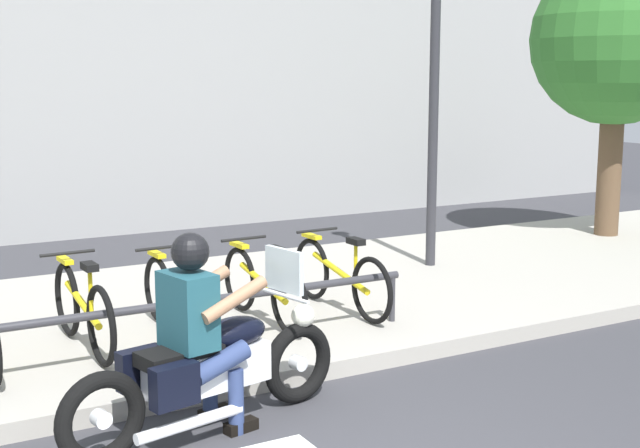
{
  "coord_description": "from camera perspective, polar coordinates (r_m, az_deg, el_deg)",
  "views": [
    {
      "loc": [
        -2.49,
        -3.97,
        2.45
      ],
      "look_at": [
        0.92,
        2.04,
        1.27
      ],
      "focal_mm": 48.1,
      "sensor_mm": 36.0,
      "label": 1
    }
  ],
  "objects": [
    {
      "name": "street_lamp",
      "position": [
        10.52,
        7.63,
        10.48
      ],
      "size": [
        0.28,
        0.28,
        4.3
      ],
      "color": "#2D2D33",
      "rests_on": "ground"
    },
    {
      "name": "bicycle_3",
      "position": [
        8.13,
        -3.82,
        -4.17
      ],
      "size": [
        0.48,
        1.63,
        0.78
      ],
      "color": "black",
      "rests_on": "sidewalk"
    },
    {
      "name": "rider",
      "position": [
        5.94,
        -8.09,
        -6.33
      ],
      "size": [
        0.7,
        0.63,
        1.43
      ],
      "color": "#1E4C59",
      "rests_on": "ground"
    },
    {
      "name": "bicycle_2",
      "position": [
        7.82,
        -9.44,
        -4.88
      ],
      "size": [
        0.48,
        1.62,
        0.77
      ],
      "color": "black",
      "rests_on": "sidewalk"
    },
    {
      "name": "sidewalk",
      "position": [
        8.71,
        -11.86,
        -6.34
      ],
      "size": [
        24.0,
        4.4,
        0.15
      ],
      "primitive_type": "cube",
      "color": "#A8A399",
      "rests_on": "ground"
    },
    {
      "name": "bike_rack",
      "position": [
        7.3,
        -7.95,
        -5.35
      ],
      "size": [
        3.99,
        0.07,
        0.49
      ],
      "color": "#333338",
      "rests_on": "sidewalk"
    },
    {
      "name": "tree_near_rack",
      "position": [
        13.24,
        19.14,
        11.4
      ],
      "size": [
        2.45,
        2.45,
        4.22
      ],
      "color": "brown",
      "rests_on": "ground"
    },
    {
      "name": "bicycle_4",
      "position": [
        8.52,
        1.33,
        -3.49
      ],
      "size": [
        0.48,
        1.73,
        0.78
      ],
      "color": "black",
      "rests_on": "sidewalk"
    },
    {
      "name": "motorcycle",
      "position": [
        6.09,
        -7.37,
        -9.52
      ],
      "size": [
        2.24,
        0.83,
        1.22
      ],
      "color": "black",
      "rests_on": "ground"
    },
    {
      "name": "bicycle_1",
      "position": [
        7.58,
        -15.5,
        -5.47
      ],
      "size": [
        0.48,
        1.65,
        0.8
      ],
      "color": "black",
      "rests_on": "sidewalk"
    }
  ]
}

